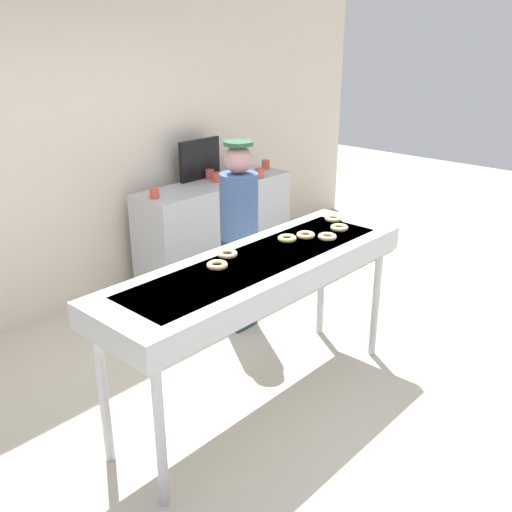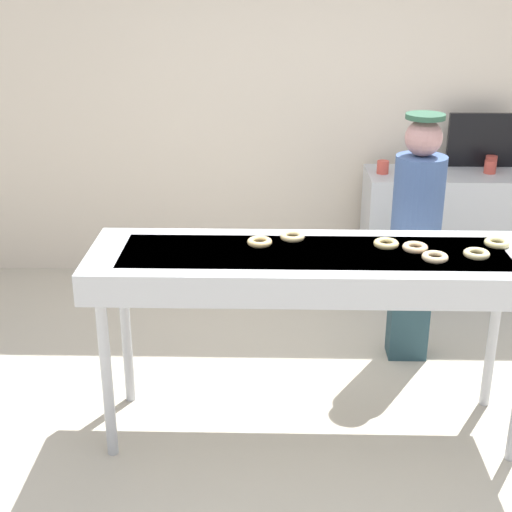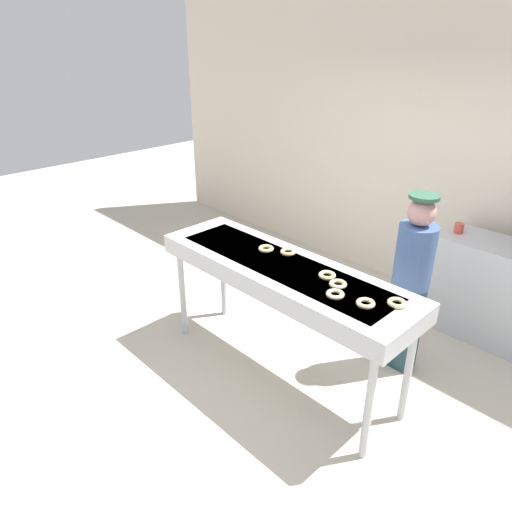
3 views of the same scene
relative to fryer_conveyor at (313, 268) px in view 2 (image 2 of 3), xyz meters
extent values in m
plane|color=beige|center=(0.00, 0.00, -0.94)|extent=(16.00, 16.00, 0.00)
cube|color=beige|center=(0.00, 2.25, 0.66)|extent=(8.00, 0.12, 3.20)
cube|color=#B7BABF|center=(0.00, 0.00, 0.01)|extent=(2.24, 0.66, 0.16)
cube|color=slate|center=(0.00, 0.00, 0.05)|extent=(1.90, 0.46, 0.08)
cylinder|color=#B7BABF|center=(-1.02, -0.25, -0.50)|extent=(0.06, 0.06, 0.87)
cylinder|color=#B7BABF|center=(-1.02, 0.25, -0.50)|extent=(0.06, 0.06, 0.87)
cylinder|color=#B7BABF|center=(1.02, 0.25, -0.50)|extent=(0.06, 0.06, 0.87)
torus|color=#EDD183|center=(0.37, 0.08, 0.10)|extent=(0.18, 0.18, 0.03)
torus|color=#E9CB8B|center=(-0.10, 0.18, 0.10)|extent=(0.17, 0.17, 0.03)
torus|color=beige|center=(0.50, 0.03, 0.10)|extent=(0.17, 0.17, 0.03)
torus|color=beige|center=(0.58, -0.09, 0.10)|extent=(0.13, 0.13, 0.03)
torus|color=#F8CE83|center=(-0.27, 0.09, 0.10)|extent=(0.14, 0.14, 0.03)
torus|color=#E8D58A|center=(0.93, 0.11, 0.10)|extent=(0.15, 0.15, 0.03)
torus|color=beige|center=(0.79, -0.05, 0.10)|extent=(0.16, 0.16, 0.03)
cube|color=#233F48|center=(0.66, 0.82, -0.54)|extent=(0.24, 0.18, 0.79)
cylinder|color=#3F598C|center=(0.66, 0.82, 0.11)|extent=(0.30, 0.30, 0.52)
sphere|color=tan|center=(0.66, 0.82, 0.48)|extent=(0.22, 0.22, 0.22)
cylinder|color=#2A513C|center=(0.66, 0.82, 0.61)|extent=(0.23, 0.23, 0.03)
cube|color=#B7BABF|center=(1.34, 1.80, -0.47)|extent=(1.71, 0.51, 0.95)
cylinder|color=#CC4C3F|center=(1.37, 1.81, 0.05)|extent=(0.09, 0.09, 0.09)
cylinder|color=#CC4C3F|center=(1.41, 1.95, 0.05)|extent=(0.09, 0.09, 0.09)
cylinder|color=#CC4C3F|center=(0.59, 1.79, 0.05)|extent=(0.09, 0.09, 0.09)
cube|color=black|center=(1.34, 2.01, 0.20)|extent=(0.50, 0.04, 0.40)
camera|label=1|loc=(-2.41, -2.18, 1.40)|focal=40.11mm
camera|label=2|loc=(-0.21, -3.36, 1.40)|focal=51.13mm
camera|label=3|loc=(2.18, -2.41, 1.73)|focal=33.05mm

